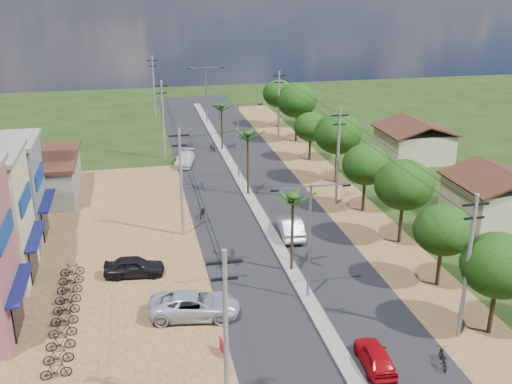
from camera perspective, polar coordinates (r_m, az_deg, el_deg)
ground at (r=40.23m, az=4.91°, el=-10.12°), size 160.00×160.00×0.00m
road at (r=53.26m, az=0.29°, el=-2.14°), size 12.00×110.00×0.04m
median at (r=55.96m, az=-0.36°, el=-0.93°), size 1.00×90.00×0.18m
dirt_lot_west at (r=46.06m, az=-16.44°, el=-6.77°), size 18.00×46.00×0.04m
dirt_shoulder_east at (r=55.56m, az=8.89°, el=-1.42°), size 5.00×90.00×0.03m
low_shed at (r=60.90m, az=-21.33°, el=1.29°), size 10.40×10.40×3.95m
house_east_near at (r=55.77m, az=21.98°, el=-0.01°), size 7.60×7.50×4.60m
house_east_far at (r=71.05m, az=14.82°, el=4.96°), size 7.60×7.50×4.60m
tree_east_a at (r=37.21m, az=22.13°, el=-6.48°), size 4.40×4.40×6.37m
tree_east_b at (r=41.84m, az=17.40°, el=-3.49°), size 4.00×4.00×5.83m
tree_east_c at (r=47.49m, az=13.92°, el=0.67°), size 4.60×4.60×6.83m
tree_east_d at (r=53.58m, az=10.41°, el=2.57°), size 4.20×4.20×6.13m
tree_east_e at (r=60.61m, az=7.82°, el=5.51°), size 4.80×4.80×7.14m
tree_east_f at (r=68.13m, az=5.21°, el=6.21°), size 3.80×3.80×5.52m
tree_east_g at (r=75.48m, az=3.90°, el=8.67°), size 5.00×5.00×7.38m
tree_east_h at (r=83.10m, az=2.18°, el=9.35°), size 4.40×4.40×6.52m
palm_median_near at (r=41.30m, az=3.55°, el=-0.73°), size 2.00×2.00×6.15m
palm_median_mid at (r=56.03m, az=-0.79°, el=5.35°), size 2.00×2.00×6.55m
palm_median_far at (r=71.51m, az=-3.31°, el=8.06°), size 2.00×2.00×5.85m
streetlight_near at (r=38.04m, az=5.12°, el=-3.89°), size 5.10×0.18×8.00m
streetlight_mid at (r=61.06m, az=-1.70°, el=5.51°), size 5.10×0.18×8.00m
streetlight_far at (r=85.21m, az=-4.78°, el=9.66°), size 5.10×0.18×8.00m
utility_pole_w_a at (r=28.06m, az=-2.90°, el=-13.36°), size 1.60×0.24×9.00m
utility_pole_w_b at (r=47.85m, az=-7.15°, el=1.13°), size 1.60×0.24×9.00m
utility_pole_w_c at (r=68.98m, az=-8.84°, el=6.97°), size 1.60×0.24×9.00m
utility_pole_w_d at (r=89.55m, az=-9.72°, el=9.94°), size 1.60×0.24×9.00m
utility_pole_e_a at (r=36.06m, az=19.52°, el=-6.52°), size 1.60×0.24×9.00m
utility_pole_e_b at (r=54.57m, az=7.81°, el=3.50°), size 1.60×0.24×9.00m
utility_pole_e_c at (r=74.99m, az=2.18°, el=8.25°), size 1.60×0.24×9.00m
car_red_near at (r=34.26m, az=11.28°, el=-15.18°), size 1.78×3.90×1.29m
car_silver_mid at (r=48.79m, az=3.28°, el=-3.35°), size 2.08×4.93×1.58m
car_white_far at (r=67.31m, az=-6.79°, el=3.13°), size 2.91×4.89×1.33m
car_parked_silver at (r=38.05m, az=-5.87°, el=-10.71°), size 5.96×3.41×1.57m
car_parked_dark at (r=43.40m, az=-11.52°, el=-7.00°), size 4.36×2.09×1.44m
moto_rider_east at (r=35.39m, az=17.38°, el=-14.89°), size 1.11×1.84×0.91m
moto_rider_west_a at (r=52.75m, az=-5.13°, el=-1.93°), size 1.14×1.87×0.93m
moto_rider_west_b at (r=72.21m, az=-4.14°, el=4.23°), size 0.87×1.58×0.91m
roadside_sign at (r=34.75m, az=-3.13°, el=-14.59°), size 0.29×1.08×0.91m
parked_scooter_row at (r=39.47m, az=-17.71°, el=-10.91°), size 1.71×12.36×1.00m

